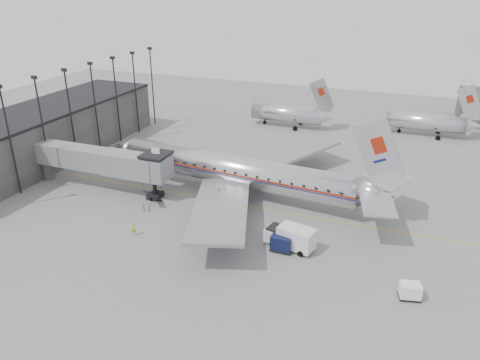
# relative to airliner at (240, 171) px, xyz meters

# --- Properties ---
(ground) EXTENTS (160.00, 160.00, 0.00)m
(ground) POSITION_rel_airliner_xyz_m (-1.06, -8.92, -3.40)
(ground) COLOR slate
(ground) RESTS_ON ground
(terminal) EXTENTS (12.00, 46.00, 8.00)m
(terminal) POSITION_rel_airliner_xyz_m (-35.06, 1.08, 0.60)
(terminal) COLOR #3B3936
(terminal) RESTS_ON ground
(apron_line) EXTENTS (60.00, 0.15, 0.01)m
(apron_line) POSITION_rel_airliner_xyz_m (1.94, -2.92, -3.40)
(apron_line) COLOR gold
(apron_line) RESTS_ON ground
(jet_bridge) EXTENTS (21.00, 6.20, 7.10)m
(jet_bridge) POSITION_rel_airliner_xyz_m (-17.72, -5.25, 0.78)
(jet_bridge) COLOR slate
(jet_bridge) RESTS_ON ground
(floodlight_masts) EXTENTS (0.90, 42.25, 15.25)m
(floodlight_masts) POSITION_rel_airliner_xyz_m (-28.56, 4.08, 4.96)
(floodlight_masts) COLOR black
(floodlight_masts) RESTS_ON ground
(distant_aircraft_near) EXTENTS (16.39, 3.20, 10.26)m
(distant_aircraft_near) POSITION_rel_airliner_xyz_m (-2.85, 33.08, -0.67)
(distant_aircraft_near) COLOR silver
(distant_aircraft_near) RESTS_ON ground
(distant_aircraft_mid) EXTENTS (16.39, 3.20, 10.26)m
(distant_aircraft_mid) POSITION_rel_airliner_xyz_m (23.15, 37.08, -0.67)
(distant_aircraft_mid) COLOR silver
(distant_aircraft_mid) RESTS_ON ground
(airliner) EXTENTS (42.75, 39.46, 13.52)m
(airliner) POSITION_rel_airliner_xyz_m (0.00, 0.00, 0.00)
(airliner) COLOR silver
(airliner) RESTS_ON ground
(service_van) EXTENTS (5.95, 3.31, 2.64)m
(service_van) POSITION_rel_airliner_xyz_m (10.22, -10.91, -2.01)
(service_van) COLOR silver
(service_van) RESTS_ON ground
(baggage_cart_navy) EXTENTS (2.39, 1.84, 1.85)m
(baggage_cart_navy) POSITION_rel_airliner_xyz_m (9.51, -11.82, -2.42)
(baggage_cart_navy) COLOR #0C1233
(baggage_cart_navy) RESTS_ON ground
(baggage_cart_white) EXTENTS (2.27, 1.92, 1.55)m
(baggage_cart_white) POSITION_rel_airliner_xyz_m (23.10, -15.48, -2.58)
(baggage_cart_white) COLOR white
(baggage_cart_white) RESTS_ON ground
(ramp_worker) EXTENTS (0.66, 0.61, 1.52)m
(ramp_worker) POSITION_rel_airliner_xyz_m (-7.51, -14.92, -2.64)
(ramp_worker) COLOR #A3C216
(ramp_worker) RESTS_ON ground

